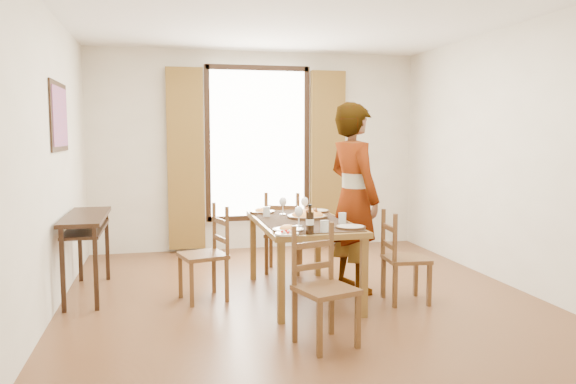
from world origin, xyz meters
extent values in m
plane|color=#482B16|center=(0.00, 0.00, 0.00)|extent=(5.00, 5.00, 0.00)
cube|color=silver|center=(0.00, 2.50, 1.35)|extent=(4.50, 0.10, 2.70)
cube|color=silver|center=(0.00, -2.50, 1.35)|extent=(4.50, 0.10, 2.70)
cube|color=silver|center=(-2.25, 0.00, 1.35)|extent=(0.10, 5.00, 2.70)
cube|color=silver|center=(2.25, 0.00, 1.35)|extent=(0.10, 5.00, 2.70)
cube|color=white|center=(0.00, 0.00, 2.72)|extent=(4.50, 5.00, 0.04)
cube|color=white|center=(0.00, 2.47, 1.45)|extent=(1.30, 0.04, 2.00)
cube|color=brown|center=(-0.98, 2.41, 1.25)|extent=(0.48, 0.10, 2.40)
cube|color=brown|center=(0.98, 2.41, 1.25)|extent=(0.48, 0.10, 2.40)
cube|color=black|center=(-2.24, 0.60, 1.75)|extent=(0.02, 0.86, 0.66)
cube|color=red|center=(-2.23, 0.60, 1.75)|extent=(0.01, 0.76, 0.56)
cube|color=black|center=(-2.03, 0.60, 0.78)|extent=(0.38, 1.20, 0.04)
cube|color=black|center=(-2.03, 0.60, 0.66)|extent=(0.34, 1.10, 0.03)
cube|color=black|center=(-2.17, 0.05, 0.38)|extent=(0.04, 0.04, 0.76)
cube|color=black|center=(-2.17, 1.15, 0.38)|extent=(0.04, 0.04, 0.76)
cube|color=black|center=(-1.89, 0.05, 0.38)|extent=(0.04, 0.04, 0.76)
cube|color=black|center=(-1.89, 1.15, 0.38)|extent=(0.04, 0.04, 0.76)
cube|color=brown|center=(0.03, 0.08, 0.72)|extent=(0.85, 1.59, 0.05)
cube|color=black|center=(0.03, 0.08, 0.75)|extent=(0.78, 1.47, 0.01)
cube|color=brown|center=(-0.34, -0.66, 0.35)|extent=(0.06, 0.06, 0.70)
cube|color=brown|center=(-0.34, 0.82, 0.35)|extent=(0.06, 0.06, 0.70)
cube|color=brown|center=(0.39, -0.66, 0.35)|extent=(0.06, 0.06, 0.70)
cube|color=brown|center=(0.39, 0.82, 0.35)|extent=(0.06, 0.06, 0.70)
cube|color=brown|center=(-0.93, 0.17, 0.43)|extent=(0.49, 0.49, 0.04)
cube|color=brown|center=(-1.14, 0.29, 0.22)|extent=(0.04, 0.04, 0.43)
cube|color=brown|center=(-0.81, 0.38, 0.22)|extent=(0.04, 0.04, 0.43)
cube|color=brown|center=(-1.05, -0.04, 0.22)|extent=(0.04, 0.04, 0.43)
cube|color=brown|center=(-0.72, 0.05, 0.22)|extent=(0.04, 0.04, 0.43)
cube|color=brown|center=(-0.80, 0.38, 0.67)|extent=(0.03, 0.03, 0.48)
cube|color=brown|center=(-0.71, 0.05, 0.67)|extent=(0.03, 0.03, 0.48)
cube|color=brown|center=(-0.75, 0.22, 0.58)|extent=(0.11, 0.34, 0.05)
cube|color=brown|center=(-0.75, 0.22, 0.75)|extent=(0.11, 0.34, 0.05)
cube|color=brown|center=(0.06, 1.09, 0.44)|extent=(0.53, 0.53, 0.04)
cube|color=brown|center=(0.29, 1.20, 0.22)|extent=(0.04, 0.04, 0.44)
cube|color=brown|center=(0.17, 0.86, 0.22)|extent=(0.04, 0.04, 0.44)
cube|color=brown|center=(-0.05, 1.31, 0.22)|extent=(0.04, 0.04, 0.44)
cube|color=brown|center=(-0.16, 0.98, 0.22)|extent=(0.04, 0.04, 0.44)
cube|color=brown|center=(0.17, 0.85, 0.69)|extent=(0.04, 0.04, 0.49)
cube|color=brown|center=(-0.16, 0.97, 0.69)|extent=(0.04, 0.04, 0.49)
cube|color=brown|center=(0.00, 0.91, 0.59)|extent=(0.34, 0.14, 0.05)
cube|color=brown|center=(0.00, 0.91, 0.77)|extent=(0.34, 0.14, 0.05)
cube|color=brown|center=(-0.11, -1.21, 0.43)|extent=(0.50, 0.50, 0.04)
cube|color=brown|center=(-0.22, -1.42, 0.21)|extent=(0.04, 0.04, 0.43)
cube|color=brown|center=(-0.33, -1.10, 0.21)|extent=(0.04, 0.04, 0.43)
cube|color=brown|center=(0.10, -1.32, 0.21)|extent=(0.04, 0.04, 0.43)
cube|color=brown|center=(0.00, -0.99, 0.21)|extent=(0.04, 0.04, 0.43)
cube|color=brown|center=(-0.33, -1.09, 0.66)|extent=(0.03, 0.03, 0.47)
cube|color=brown|center=(-0.01, -0.98, 0.66)|extent=(0.03, 0.03, 0.47)
cube|color=brown|center=(-0.17, -1.03, 0.57)|extent=(0.33, 0.13, 0.05)
cube|color=brown|center=(-0.17, -1.03, 0.74)|extent=(0.33, 0.13, 0.05)
cube|color=brown|center=(0.94, -0.32, 0.41)|extent=(0.41, 0.41, 0.04)
cube|color=brown|center=(1.09, -0.49, 0.21)|extent=(0.04, 0.04, 0.41)
cube|color=brown|center=(0.76, -0.47, 0.21)|extent=(0.04, 0.04, 0.41)
cube|color=brown|center=(1.12, -0.16, 0.21)|extent=(0.04, 0.04, 0.41)
cube|color=brown|center=(0.79, -0.14, 0.21)|extent=(0.04, 0.04, 0.41)
cube|color=brown|center=(0.76, -0.47, 0.64)|extent=(0.03, 0.03, 0.46)
cube|color=brown|center=(0.78, -0.14, 0.64)|extent=(0.03, 0.03, 0.46)
cube|color=brown|center=(0.77, -0.31, 0.55)|extent=(0.05, 0.33, 0.05)
cube|color=brown|center=(0.77, -0.31, 0.71)|extent=(0.05, 0.33, 0.05)
imported|color=#989DA1|center=(0.58, 0.16, 0.95)|extent=(0.94, 0.83, 1.90)
cylinder|color=silver|center=(0.34, -0.20, 0.81)|extent=(0.07, 0.07, 0.10)
cylinder|color=silver|center=(-0.27, 0.39, 0.81)|extent=(0.07, 0.07, 0.10)
cylinder|color=silver|center=(0.05, -0.61, 0.81)|extent=(0.07, 0.07, 0.10)
camera|label=1|loc=(-1.29, -5.14, 1.59)|focal=35.00mm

